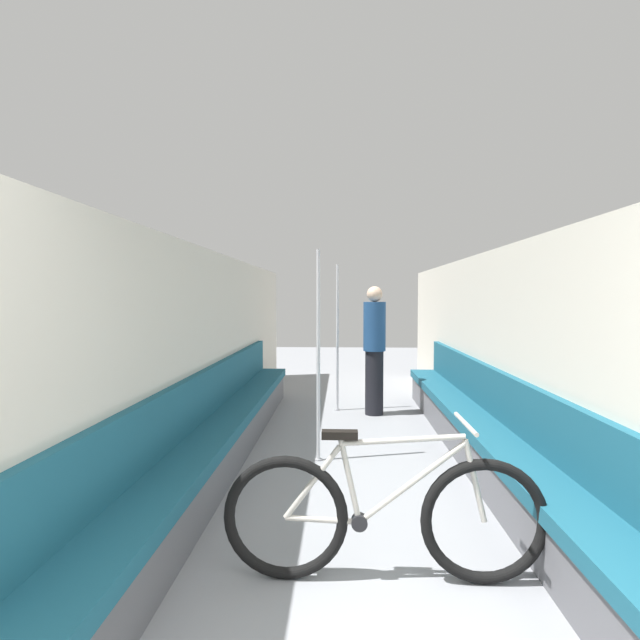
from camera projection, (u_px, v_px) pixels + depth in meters
name	position (u px, v px, depth m)	size (l,w,h in m)	color
wall_left	(195.00, 356.00, 4.67)	(0.10, 10.78, 2.06)	beige
wall_right	(512.00, 358.00, 4.54)	(0.10, 10.78, 2.06)	beige
bench_seat_row_left	(223.00, 431.00, 4.79)	(0.43, 6.29, 0.90)	#5B5B60
bench_seat_row_right	(482.00, 434.00, 4.68)	(0.43, 6.29, 0.90)	#5B5B60
bicycle	(384.00, 516.00, 2.77)	(1.80, 0.46, 0.91)	black
grab_pole_near	(337.00, 340.00, 6.97)	(0.08, 0.08, 2.04)	gray
grab_pole_far	(318.00, 359.00, 4.81)	(0.08, 0.08, 2.04)	gray
passenger_standing	(374.00, 348.00, 6.72)	(0.30, 0.30, 1.73)	black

